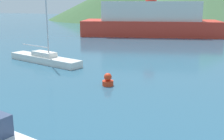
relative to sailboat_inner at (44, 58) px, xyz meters
name	(u,v)px	position (x,y,z in m)	size (l,w,h in m)	color
sailboat_inner	(44,58)	(0.00, 0.00, 0.00)	(8.85, 4.25, 9.86)	white
ferry_distant	(150,20)	(5.27, 26.21, 2.14)	(24.62, 12.27, 7.50)	red
buoy_marker	(108,80)	(8.41, -5.27, -0.08)	(0.79, 0.79, 0.91)	red
hill_west	(121,1)	(-13.84, 71.33, 5.56)	(49.21, 49.21, 12.04)	#3D6038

